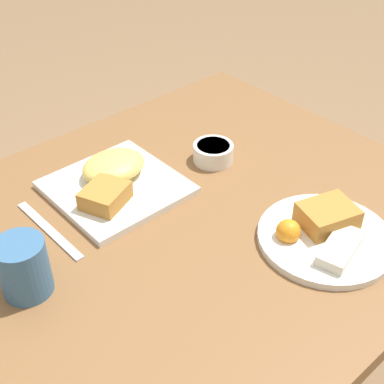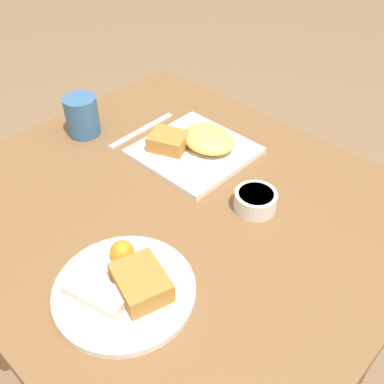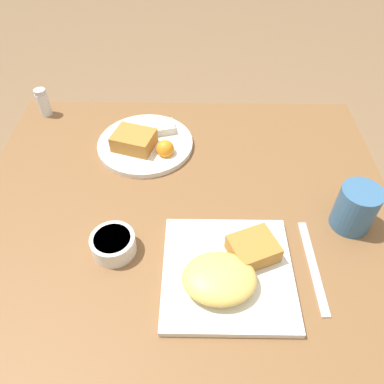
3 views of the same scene
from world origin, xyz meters
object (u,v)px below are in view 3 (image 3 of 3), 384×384
Objects in this scene: plate_square_near at (228,271)px; salt_shaker at (44,104)px; coffee_mug at (356,208)px; plate_oval_far at (145,142)px; butter_knife at (313,266)px; sauce_ramekin at (113,244)px.

salt_shaker is (-0.49, 0.52, 0.01)m from plate_square_near.
plate_square_near is at bearing -153.21° from coffee_mug.
plate_square_near is 0.42m from plate_oval_far.
butter_knife is (0.36, -0.35, -0.01)m from plate_oval_far.
salt_shaker is (-0.27, 0.46, 0.01)m from sauce_ramekin.
plate_square_near reaches higher than butter_knife.
sauce_ramekin is (-0.03, -0.32, 0.01)m from plate_oval_far.
sauce_ramekin is at bearing -171.29° from coffee_mug.
coffee_mug reaches higher than salt_shaker.
plate_oval_far is 0.33m from salt_shaker.
coffee_mug is at bearing -43.44° from butter_knife.
plate_square_near is at bearing -46.96° from salt_shaker.
plate_oval_far is 0.32m from sauce_ramekin.
plate_square_near is 0.29m from coffee_mug.
butter_knife is at bearing -44.56° from plate_oval_far.
plate_square_near is at bearing 98.14° from butter_knife.
salt_shaker is 0.82m from butter_knife.
plate_oval_far reaches higher than sauce_ramekin.
coffee_mug is (0.75, -0.39, 0.02)m from salt_shaker.
sauce_ramekin is (-0.22, 0.06, -0.00)m from plate_square_near.
butter_knife is at bearing -4.74° from sauce_ramekin.
plate_oval_far is at bearing -25.90° from salt_shaker.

